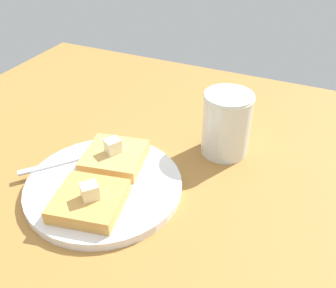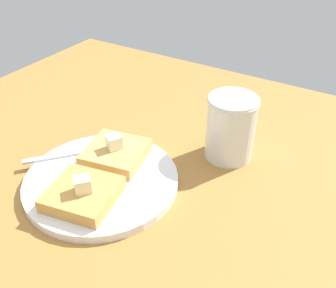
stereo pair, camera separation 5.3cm
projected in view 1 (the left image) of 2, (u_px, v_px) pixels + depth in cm
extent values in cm
cube|color=#A57135|center=(151.00, 260.00, 43.72)|extent=(105.35, 105.35, 1.84)
cylinder|color=white|center=(104.00, 186.00, 52.01)|extent=(21.70, 21.70, 1.22)
torus|color=#333038|center=(104.00, 185.00, 51.89)|extent=(21.70, 21.70, 0.80)
cube|color=gold|center=(89.00, 201.00, 47.34)|extent=(9.76, 9.87, 1.90)
cube|color=tan|center=(115.00, 157.00, 54.89)|extent=(9.76, 9.87, 1.90)
cube|color=beige|center=(90.00, 191.00, 45.89)|extent=(2.78, 2.76, 2.06)
cube|color=#EFEEC7|center=(113.00, 146.00, 53.79)|extent=(2.73, 2.66, 2.06)
cube|color=silver|center=(53.00, 165.00, 54.65)|extent=(8.10, 7.29, 0.36)
cube|color=silver|center=(96.00, 154.00, 56.80)|extent=(3.56, 3.50, 0.36)
cube|color=silver|center=(113.00, 146.00, 58.43)|extent=(2.61, 2.36, 0.36)
cube|color=silver|center=(114.00, 148.00, 58.02)|extent=(2.61, 2.36, 0.36)
cube|color=silver|center=(115.00, 150.00, 57.61)|extent=(2.61, 2.36, 0.36)
cube|color=silver|center=(117.00, 152.00, 57.20)|extent=(2.61, 2.36, 0.36)
cylinder|color=#442008|center=(225.00, 135.00, 58.25)|extent=(6.79, 6.79, 5.88)
cylinder|color=silver|center=(226.00, 124.00, 57.05)|extent=(7.38, 7.38, 10.04)
torus|color=silver|center=(229.00, 97.00, 54.42)|extent=(7.59, 7.59, 0.50)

